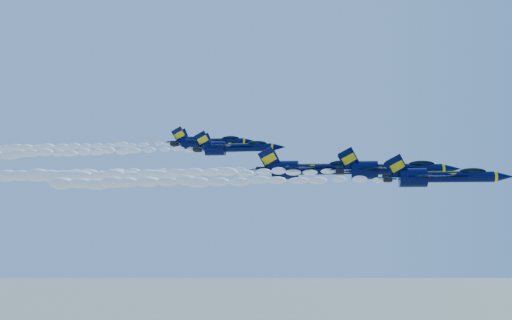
# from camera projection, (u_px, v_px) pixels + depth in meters

# --- Properties ---
(jet_lead) EXTENTS (16.04, 13.15, 5.96)m
(jet_lead) POSITION_uv_depth(u_px,v_px,m) (439.00, 177.00, 63.82)
(jet_lead) COLOR black
(smoke_trail_jet_lead) EXTENTS (47.26, 1.92, 1.72)m
(smoke_trail_jet_lead) POSITION_uv_depth(u_px,v_px,m) (207.00, 182.00, 68.51)
(smoke_trail_jet_lead) COLOR white
(jet_second) EXTENTS (17.70, 14.52, 6.58)m
(jet_second) POSITION_uv_depth(u_px,v_px,m) (389.00, 169.00, 72.57)
(jet_second) COLOR black
(smoke_trail_jet_second) EXTENTS (47.26, 2.11, 1.90)m
(smoke_trail_jet_second) POSITION_uv_depth(u_px,v_px,m) (182.00, 174.00, 77.36)
(smoke_trail_jet_second) COLOR white
(jet_third) EXTENTS (20.02, 16.42, 7.44)m
(jet_third) POSITION_uv_depth(u_px,v_px,m) (310.00, 169.00, 80.95)
(jet_third) COLOR black
(smoke_trail_jet_third) EXTENTS (47.26, 2.39, 2.15)m
(smoke_trail_jet_third) POSITION_uv_depth(u_px,v_px,m) (122.00, 174.00, 85.90)
(smoke_trail_jet_third) COLOR white
(jet_fourth) EXTENTS (16.68, 13.69, 6.20)m
(jet_fourth) POSITION_uv_depth(u_px,v_px,m) (233.00, 148.00, 89.43)
(jet_fourth) COLOR black
(smoke_trail_jet_fourth) EXTENTS (47.26, 1.99, 1.79)m
(smoke_trail_jet_fourth) POSITION_uv_depth(u_px,v_px,m) (74.00, 153.00, 94.16)
(smoke_trail_jet_fourth) COLOR white
(jet_fifth) EXTENTS (17.51, 14.36, 6.51)m
(jet_fifth) POSITION_uv_depth(u_px,v_px,m) (208.00, 142.00, 99.90)
(jet_fifth) COLOR black
(smoke_trail_jet_fifth) EXTENTS (47.26, 2.09, 1.88)m
(smoke_trail_jet_fifth) POSITION_uv_depth(u_px,v_px,m) (64.00, 147.00, 104.68)
(smoke_trail_jet_fifth) COLOR white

